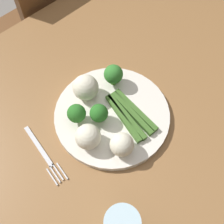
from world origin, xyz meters
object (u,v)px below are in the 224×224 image
(plate, at_px, (112,115))
(cauliflower_edge, at_px, (89,137))
(broccoli_left, at_px, (113,74))
(fork, at_px, (44,155))
(asparagus_bundle, at_px, (129,114))
(broccoli_outer_edge, at_px, (99,113))
(cauliflower_near_center, at_px, (122,144))
(chair, at_px, (60,29))
(broccoli_back_right, at_px, (77,114))
(cauliflower_mid, at_px, (86,87))
(dining_table, at_px, (121,135))

(plate, xyz_separation_m, cauliflower_edge, (0.09, 0.02, 0.04))
(broccoli_left, height_order, cauliflower_edge, broccoli_left)
(plate, relative_size, fork, 1.66)
(cauliflower_edge, bearing_deg, fork, -32.04)
(broccoli_left, bearing_deg, asparagus_bundle, 66.93)
(broccoli_outer_edge, bearing_deg, fork, -10.72)
(cauliflower_edge, xyz_separation_m, cauliflower_near_center, (-0.04, 0.06, -0.00))
(chair, distance_m, broccoli_back_right, 0.68)
(plate, distance_m, cauliflower_mid, 0.09)
(broccoli_left, distance_m, cauliflower_edge, 0.18)
(cauliflower_near_center, bearing_deg, plate, -121.71)
(chair, relative_size, cauliflower_near_center, 16.51)
(broccoli_back_right, height_order, cauliflower_near_center, same)
(chair, distance_m, cauliflower_near_center, 0.77)
(chair, height_order, broccoli_back_right, chair)
(dining_table, xyz_separation_m, fork, (0.19, -0.05, 0.10))
(broccoli_left, distance_m, broccoli_outer_edge, 0.11)
(fork, bearing_deg, broccoli_outer_edge, 86.78)
(broccoli_back_right, bearing_deg, cauliflower_near_center, 99.44)
(dining_table, xyz_separation_m, broccoli_left, (-0.05, -0.08, 0.15))
(cauliflower_mid, bearing_deg, plate, 95.74)
(asparagus_bundle, xyz_separation_m, cauliflower_edge, (0.11, -0.01, 0.02))
(broccoli_back_right, xyz_separation_m, cauliflower_mid, (-0.06, -0.04, 0.00))
(chair, distance_m, asparagus_bundle, 0.70)
(broccoli_outer_edge, height_order, broccoli_back_right, same)
(broccoli_left, bearing_deg, chair, -109.58)
(dining_table, relative_size, cauliflower_near_center, 27.32)
(broccoli_back_right, relative_size, fork, 0.32)
(broccoli_left, relative_size, cauliflower_mid, 0.93)
(broccoli_left, xyz_separation_m, fork, (0.24, 0.03, -0.05))
(broccoli_back_right, height_order, cauliflower_mid, cauliflower_mid)
(dining_table, height_order, broccoli_outer_edge, broccoli_outer_edge)
(broccoli_outer_edge, bearing_deg, cauliflower_edge, 26.68)
(cauliflower_near_center, bearing_deg, chair, -114.50)
(dining_table, xyz_separation_m, broccoli_back_right, (0.09, -0.06, 0.15))
(chair, bearing_deg, dining_table, 68.03)
(broccoli_outer_edge, bearing_deg, chair, -116.53)
(plate, xyz_separation_m, broccoli_outer_edge, (0.03, -0.01, 0.04))
(dining_table, distance_m, cauliflower_mid, 0.18)
(chair, relative_size, broccoli_outer_edge, 16.72)
(dining_table, relative_size, asparagus_bundle, 9.84)
(broccoli_left, bearing_deg, broccoli_back_right, 7.99)
(cauliflower_mid, bearing_deg, broccoli_back_right, 32.05)
(dining_table, height_order, cauliflower_mid, cauliflower_mid)
(dining_table, xyz_separation_m, plate, (0.02, -0.02, 0.11))
(plate, bearing_deg, broccoli_outer_edge, -13.27)
(plate, xyz_separation_m, cauliflower_near_center, (0.05, 0.08, 0.03))
(cauliflower_mid, bearing_deg, broccoli_left, 164.88)
(asparagus_bundle, relative_size, broccoli_left, 2.52)
(broccoli_outer_edge, xyz_separation_m, broccoli_back_right, (0.04, -0.03, 0.00))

